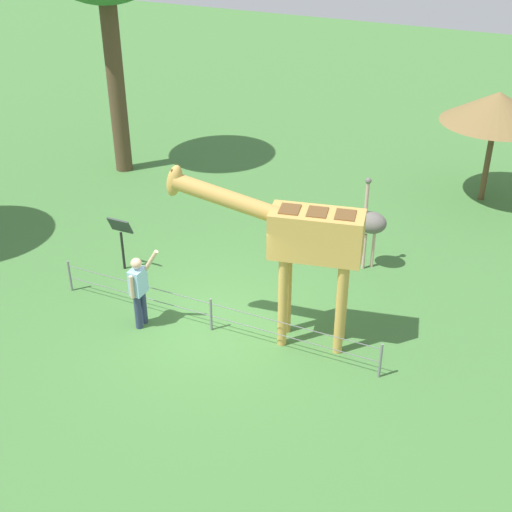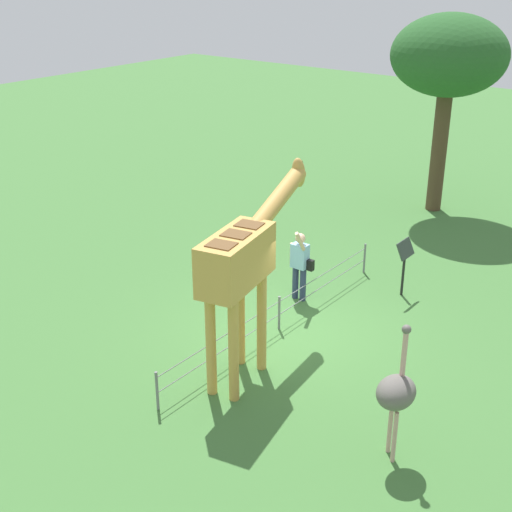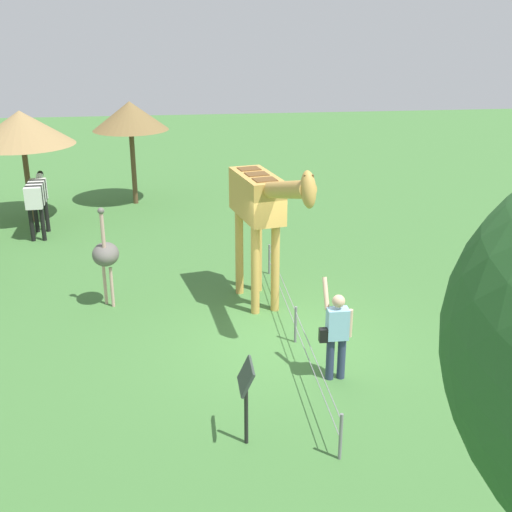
# 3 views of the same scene
# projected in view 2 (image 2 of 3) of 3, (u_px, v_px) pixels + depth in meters

# --- Properties ---
(ground_plane) EXTENTS (60.00, 60.00, 0.00)m
(ground_plane) POSITION_uv_depth(u_px,v_px,m) (286.00, 331.00, 14.36)
(ground_plane) COLOR #427538
(giraffe) EXTENTS (3.74, 1.22, 3.54)m
(giraffe) POSITION_uv_depth(u_px,v_px,m) (244.00, 260.00, 12.08)
(giraffe) COLOR gold
(giraffe) RESTS_ON ground_plane
(visitor) EXTENTS (0.54, 0.58, 1.77)m
(visitor) POSITION_uv_depth(u_px,v_px,m) (300.00, 262.00, 15.33)
(visitor) COLOR navy
(visitor) RESTS_ON ground_plane
(ostrich) EXTENTS (0.70, 0.56, 2.25)m
(ostrich) POSITION_uv_depth(u_px,v_px,m) (396.00, 392.00, 10.35)
(ostrich) COLOR #CC9E93
(ostrich) RESTS_ON ground_plane
(tree_northeast) EXTENTS (3.25, 3.25, 5.66)m
(tree_northeast) POSITION_uv_depth(u_px,v_px,m) (449.00, 58.00, 19.37)
(tree_northeast) COLOR brown
(tree_northeast) RESTS_ON ground_plane
(info_sign) EXTENTS (0.56, 0.21, 1.32)m
(info_sign) POSITION_uv_depth(u_px,v_px,m) (405.00, 256.00, 15.51)
(info_sign) COLOR black
(info_sign) RESTS_ON ground_plane
(wire_fence) EXTENTS (7.05, 0.05, 0.75)m
(wire_fence) POSITION_uv_depth(u_px,v_px,m) (279.00, 312.00, 14.29)
(wire_fence) COLOR slate
(wire_fence) RESTS_ON ground_plane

